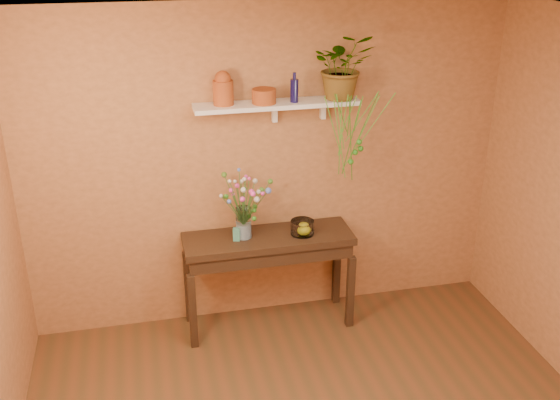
# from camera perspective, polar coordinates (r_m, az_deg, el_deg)

# --- Properties ---
(room) EXTENTS (4.04, 4.04, 2.70)m
(room) POSITION_cam_1_polar(r_m,az_deg,el_deg) (3.62, 5.56, -8.14)
(room) COLOR brown
(room) RESTS_ON ground
(sideboard) EXTENTS (1.40, 0.45, 0.85)m
(sideboard) POSITION_cam_1_polar(r_m,az_deg,el_deg) (5.39, -1.03, -4.33)
(sideboard) COLOR #372215
(sideboard) RESTS_ON ground
(wall_shelf) EXTENTS (1.30, 0.24, 0.19)m
(wall_shelf) POSITION_cam_1_polar(r_m,az_deg,el_deg) (5.08, -0.16, 8.40)
(wall_shelf) COLOR white
(wall_shelf) RESTS_ON room
(terracotta_jug) EXTENTS (0.16, 0.16, 0.26)m
(terracotta_jug) POSITION_cam_1_polar(r_m,az_deg,el_deg) (4.98, -5.04, 9.75)
(terracotta_jug) COLOR #9A3F1E
(terracotta_jug) RESTS_ON wall_shelf
(terracotta_pot) EXTENTS (0.22, 0.22, 0.11)m
(terracotta_pot) POSITION_cam_1_polar(r_m,az_deg,el_deg) (5.02, -1.42, 9.13)
(terracotta_pot) COLOR #9A3F1E
(terracotta_pot) RESTS_ON wall_shelf
(blue_bottle) EXTENTS (0.08, 0.08, 0.23)m
(blue_bottle) POSITION_cam_1_polar(r_m,az_deg,el_deg) (5.04, 1.27, 9.66)
(blue_bottle) COLOR #0F0C3C
(blue_bottle) RESTS_ON wall_shelf
(spider_plant) EXTENTS (0.51, 0.46, 0.51)m
(spider_plant) POSITION_cam_1_polar(r_m,az_deg,el_deg) (5.13, 5.57, 11.66)
(spider_plant) COLOR #2C751C
(spider_plant) RESTS_ON wall_shelf
(plant_fronds) EXTENTS (0.57, 0.30, 0.74)m
(plant_fronds) POSITION_cam_1_polar(r_m,az_deg,el_deg) (5.14, 6.47, 5.33)
(plant_fronds) COLOR #2C751C
(plant_fronds) RESTS_ON wall_shelf
(glass_vase) EXTENTS (0.13, 0.13, 0.26)m
(glass_vase) POSITION_cam_1_polar(r_m,az_deg,el_deg) (5.26, -3.22, -2.21)
(glass_vase) COLOR white
(glass_vase) RESTS_ON sideboard
(bouquet) EXTENTS (0.44, 0.44, 0.45)m
(bouquet) POSITION_cam_1_polar(r_m,az_deg,el_deg) (5.14, -2.91, 0.44)
(bouquet) COLOR #386B28
(bouquet) RESTS_ON glass_vase
(glass_bowl) EXTENTS (0.20, 0.20, 0.12)m
(glass_bowl) POSITION_cam_1_polar(r_m,az_deg,el_deg) (5.34, 1.98, -2.47)
(glass_bowl) COLOR white
(glass_bowl) RESTS_ON sideboard
(lemon) EXTENTS (0.08, 0.08, 0.08)m
(lemon) POSITION_cam_1_polar(r_m,az_deg,el_deg) (5.33, 2.10, -2.61)
(lemon) COLOR #FFF91D
(lemon) RESTS_ON glass_bowl
(carton) EXTENTS (0.06, 0.05, 0.11)m
(carton) POSITION_cam_1_polar(r_m,az_deg,el_deg) (5.24, -3.86, -3.04)
(carton) COLOR teal
(carton) RESTS_ON sideboard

